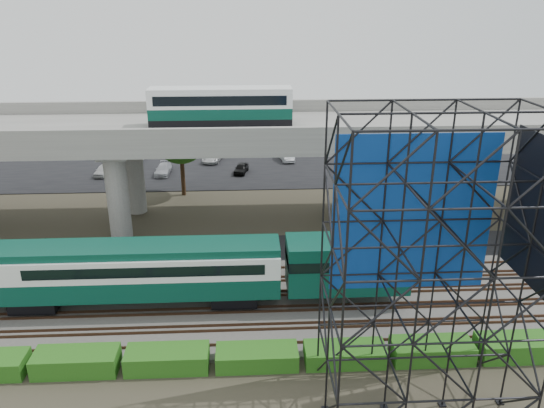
{
  "coord_description": "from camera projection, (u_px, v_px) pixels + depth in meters",
  "views": [
    {
      "loc": [
        0.56,
        -28.97,
        19.32
      ],
      "look_at": [
        2.38,
        6.0,
        5.74
      ],
      "focal_mm": 35.0,
      "sensor_mm": 36.0,
      "label": 1
    }
  ],
  "objects": [
    {
      "name": "ballast_bed",
      "position": [
        240.0,
        304.0,
        35.76
      ],
      "size": [
        90.0,
        12.0,
        0.2
      ],
      "primitive_type": "cube",
      "color": "slate",
      "rests_on": "ground"
    },
    {
      "name": "commuter_train",
      "position": [
        166.0,
        269.0,
        34.52
      ],
      "size": [
        29.3,
        3.06,
        4.3
      ],
      "color": "black",
      "rests_on": "rail_tracks"
    },
    {
      "name": "rail_tracks",
      "position": [
        240.0,
        302.0,
        35.69
      ],
      "size": [
        90.0,
        9.52,
        0.16
      ],
      "color": "#472D1E",
      "rests_on": "ballast_bed"
    },
    {
      "name": "overpass",
      "position": [
        237.0,
        136.0,
        45.86
      ],
      "size": [
        80.0,
        12.0,
        12.4
      ],
      "color": "#9E9B93",
      "rests_on": "ground"
    },
    {
      "name": "hedge_strip",
      "position": [
        257.0,
        356.0,
        29.77
      ],
      "size": [
        34.6,
        1.8,
        1.2
      ],
      "color": "#1E5513",
      "rests_on": "ground"
    },
    {
      "name": "ground",
      "position": [
        240.0,
        322.0,
        33.93
      ],
      "size": [
        140.0,
        140.0,
        0.0
      ],
      "primitive_type": "plane",
      "color": "#474233",
      "rests_on": "ground"
    },
    {
      "name": "harbor_water",
      "position": [
        241.0,
        126.0,
        86.07
      ],
      "size": [
        140.0,
        40.0,
        0.03
      ],
      "primitive_type": "cube",
      "color": "#446170",
      "rests_on": "ground"
    },
    {
      "name": "parking_lot",
      "position": [
        241.0,
        166.0,
        65.58
      ],
      "size": [
        90.0,
        18.0,
        0.08
      ],
      "primitive_type": "cube",
      "color": "black",
      "rests_on": "ground"
    },
    {
      "name": "trees",
      "position": [
        186.0,
        166.0,
        46.75
      ],
      "size": [
        40.94,
        16.94,
        7.69
      ],
      "color": "#382314",
      "rests_on": "ground"
    },
    {
      "name": "service_road",
      "position": [
        240.0,
        249.0,
        43.69
      ],
      "size": [
        90.0,
        5.0,
        0.08
      ],
      "primitive_type": "cube",
      "color": "black",
      "rests_on": "ground"
    },
    {
      "name": "parked_cars",
      "position": [
        246.0,
        161.0,
        65.16
      ],
      "size": [
        33.78,
        9.44,
        1.31
      ],
      "color": "silver",
      "rests_on": "parking_lot"
    },
    {
      "name": "suv",
      "position": [
        39.0,
        250.0,
        41.79
      ],
      "size": [
        5.82,
        3.46,
        1.51
      ],
      "primitive_type": "imported",
      "rotation": [
        0.0,
        0.0,
        1.75
      ],
      "color": "black",
      "rests_on": "service_road"
    },
    {
      "name": "scaffold_tower",
      "position": [
        429.0,
        276.0,
        24.23
      ],
      "size": [
        9.36,
        6.36,
        15.0
      ],
      "color": "black",
      "rests_on": "ground"
    }
  ]
}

